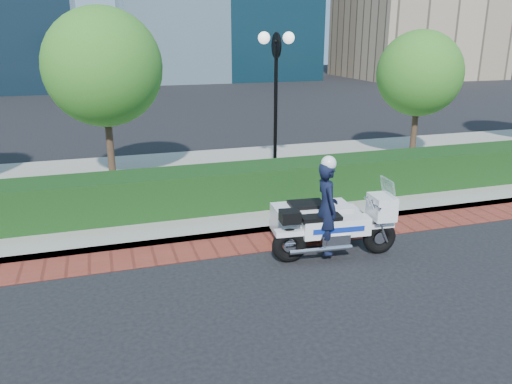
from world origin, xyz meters
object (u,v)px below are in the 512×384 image
object	(u,v)px
tree_b	(103,67)
tree_c	(420,74)
police_motorcycle	(324,218)
lamppost	(276,85)

from	to	relation	value
tree_b	tree_c	size ratio (longest dim) A/B	1.14
tree_b	police_motorcycle	world-z (taller)	tree_b
lamppost	tree_b	size ratio (longest dim) A/B	0.86
tree_b	police_motorcycle	xyz separation A→B (m)	(3.98, -5.79, -2.71)
lamppost	police_motorcycle	size ratio (longest dim) A/B	1.61
lamppost	tree_b	distance (m)	4.71
tree_b	police_motorcycle	bearing A→B (deg)	-55.49
police_motorcycle	lamppost	bearing A→B (deg)	88.49
tree_b	tree_c	distance (m)	10.01
lamppost	tree_c	distance (m)	5.65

